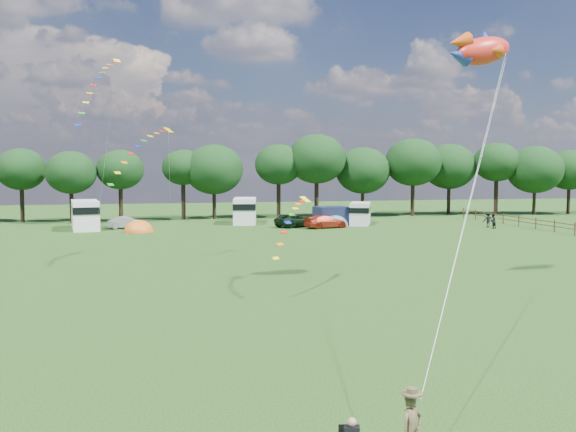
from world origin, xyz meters
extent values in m
plane|color=black|center=(0.00, 0.00, 0.00)|extent=(180.00, 180.00, 0.00)
cylinder|color=black|center=(-20.03, 56.31, 1.95)|extent=(0.47, 0.47, 3.90)
ellipsoid|color=black|center=(-20.03, 56.31, 6.00)|extent=(5.58, 5.58, 4.74)
cylinder|color=black|center=(-14.36, 53.27, 1.78)|extent=(0.44, 0.44, 3.56)
ellipsoid|color=black|center=(-14.36, 53.27, 5.64)|extent=(5.56, 5.56, 4.73)
cylinder|color=black|center=(-9.09, 54.23, 1.98)|extent=(0.47, 0.47, 3.95)
ellipsoid|color=black|center=(-9.09, 54.23, 5.95)|extent=(5.33, 5.33, 4.53)
cylinder|color=black|center=(-1.92, 56.03, 2.17)|extent=(0.50, 0.50, 4.33)
ellipsoid|color=black|center=(-1.92, 56.03, 6.19)|extent=(4.95, 4.95, 4.21)
cylinder|color=black|center=(1.70, 55.56, 1.66)|extent=(0.43, 0.43, 3.31)
ellipsoid|color=black|center=(1.70, 55.56, 5.95)|extent=(7.03, 7.03, 5.98)
cylinder|color=black|center=(9.66, 55.80, 2.18)|extent=(0.50, 0.50, 4.36)
ellipsoid|color=black|center=(9.66, 55.80, 6.56)|extent=(5.84, 5.84, 4.97)
cylinder|color=black|center=(14.25, 54.92, 2.27)|extent=(0.51, 0.51, 4.55)
ellipsoid|color=black|center=(14.25, 54.92, 7.23)|extent=(7.15, 7.15, 6.08)
cylinder|color=black|center=(20.49, 55.63, 1.61)|extent=(0.42, 0.42, 3.21)
ellipsoid|color=black|center=(20.49, 55.63, 5.80)|extent=(6.90, 6.90, 5.86)
cylinder|color=black|center=(26.98, 54.96, 2.09)|extent=(0.48, 0.48, 4.17)
ellipsoid|color=black|center=(26.98, 54.96, 6.86)|extent=(7.16, 7.16, 6.09)
cylinder|color=black|center=(32.97, 56.89, 1.83)|extent=(0.45, 0.45, 3.66)
ellipsoid|color=black|center=(32.97, 56.89, 6.31)|extent=(7.05, 7.05, 5.99)
cylinder|color=black|center=(38.41, 54.37, 2.32)|extent=(0.52, 0.52, 4.65)
ellipsoid|color=black|center=(38.41, 54.37, 6.88)|extent=(5.96, 5.96, 5.06)
cylinder|color=black|center=(43.16, 53.04, 1.59)|extent=(0.42, 0.42, 3.19)
ellipsoid|color=black|center=(43.16, 53.04, 5.89)|extent=(7.23, 7.23, 6.14)
cylinder|color=black|center=(48.55, 53.44, 1.76)|extent=(0.44, 0.44, 3.52)
ellipsoid|color=black|center=(48.55, 53.44, 5.86)|extent=(6.22, 6.22, 5.28)
cylinder|color=#472D19|center=(32.00, 30.00, 0.60)|extent=(0.12, 0.12, 1.20)
cylinder|color=#472D19|center=(32.00, 33.00, 0.60)|extent=(0.12, 0.12, 1.20)
cylinder|color=#472D19|center=(32.00, 31.50, 0.95)|extent=(0.08, 3.00, 0.08)
cylinder|color=#472D19|center=(32.00, 31.50, 0.55)|extent=(0.08, 3.00, 0.08)
cylinder|color=#472D19|center=(32.00, 36.00, 0.60)|extent=(0.12, 0.12, 1.20)
cylinder|color=#472D19|center=(32.00, 34.50, 0.95)|extent=(0.08, 3.00, 0.08)
cylinder|color=#472D19|center=(32.00, 34.50, 0.55)|extent=(0.08, 3.00, 0.08)
cylinder|color=#472D19|center=(32.00, 39.00, 0.60)|extent=(0.12, 0.12, 1.20)
cylinder|color=#472D19|center=(32.00, 37.50, 0.95)|extent=(0.08, 3.00, 0.08)
cylinder|color=#472D19|center=(32.00, 37.50, 0.55)|extent=(0.08, 3.00, 0.08)
cylinder|color=#472D19|center=(32.00, 42.00, 0.60)|extent=(0.12, 0.12, 1.20)
cylinder|color=#472D19|center=(32.00, 40.50, 0.95)|extent=(0.08, 3.00, 0.08)
cylinder|color=#472D19|center=(32.00, 40.50, 0.55)|extent=(0.08, 3.00, 0.08)
cylinder|color=#472D19|center=(32.00, 45.00, 0.60)|extent=(0.12, 0.12, 1.20)
cylinder|color=#472D19|center=(32.00, 43.50, 0.95)|extent=(0.08, 3.00, 0.08)
cylinder|color=#472D19|center=(32.00, 43.50, 0.55)|extent=(0.08, 3.00, 0.08)
cylinder|color=#472D19|center=(32.00, 48.00, 0.60)|extent=(0.12, 0.12, 1.20)
cylinder|color=#472D19|center=(32.00, 46.50, 0.95)|extent=(0.08, 3.00, 0.08)
cylinder|color=#472D19|center=(32.00, 46.50, 0.55)|extent=(0.08, 3.00, 0.08)
cylinder|color=#472D19|center=(32.00, 51.00, 0.60)|extent=(0.12, 0.12, 1.20)
cylinder|color=#472D19|center=(32.00, 49.50, 0.95)|extent=(0.08, 3.00, 0.08)
cylinder|color=#472D19|center=(32.00, 49.50, 0.55)|extent=(0.08, 3.00, 0.08)
imported|color=gray|center=(-8.27, 45.63, 0.62)|extent=(3.50, 1.33, 1.23)
imported|color=#A22E17|center=(11.60, 41.69, 0.66)|extent=(4.74, 2.89, 1.32)
imported|color=black|center=(9.08, 43.56, 0.68)|extent=(5.44, 4.04, 1.35)
cube|color=white|center=(-12.31, 45.69, 1.45)|extent=(3.21, 6.08, 2.91)
cube|color=black|center=(-12.31, 45.69, 2.04)|extent=(3.27, 6.20, 0.69)
cylinder|color=black|center=(-12.07, 43.87, 0.41)|extent=(0.85, 0.40, 0.82)
cylinder|color=black|center=(-12.54, 47.50, 0.41)|extent=(0.85, 0.40, 0.82)
cube|color=silver|center=(4.38, 48.90, 1.40)|extent=(3.38, 5.95, 2.81)
cube|color=black|center=(4.38, 48.90, 1.97)|extent=(3.45, 6.07, 0.67)
cylinder|color=black|center=(4.05, 47.17, 0.39)|extent=(0.83, 0.43, 0.79)
cylinder|color=black|center=(4.70, 50.64, 0.39)|extent=(0.83, 0.43, 0.79)
cube|color=silver|center=(16.42, 44.81, 1.19)|extent=(3.69, 5.18, 2.38)
cube|color=black|center=(16.42, 44.81, 1.68)|extent=(3.77, 5.28, 0.56)
cylinder|color=black|center=(15.84, 43.42, 0.34)|extent=(0.71, 0.48, 0.67)
cylinder|color=black|center=(16.99, 46.20, 0.34)|extent=(0.71, 0.48, 0.67)
ellipsoid|color=orange|center=(-7.08, 41.87, 0.02)|extent=(2.80, 3.22, 2.30)
cylinder|color=orange|center=(-7.08, 41.87, 0.04)|extent=(2.94, 2.94, 0.08)
ellipsoid|color=slate|center=(12.98, 43.59, 0.02)|extent=(3.09, 3.55, 2.41)
cylinder|color=slate|center=(12.98, 43.59, 0.04)|extent=(3.25, 3.25, 0.08)
cube|color=#141A35|center=(12.97, 44.38, 1.01)|extent=(3.63, 3.12, 2.03)
imported|color=brown|center=(-1.19, -9.05, 0.78)|extent=(0.67, 0.57, 1.56)
sphere|color=tan|center=(-2.47, -8.90, 1.02)|extent=(0.19, 0.19, 0.19)
ellipsoid|color=red|center=(10.77, 9.58, 12.32)|extent=(3.84, 2.04, 2.11)
ellipsoid|color=gold|center=(10.77, 9.58, 12.15)|extent=(2.41, 1.25, 1.15)
cone|color=#D14913|center=(9.21, 9.27, 12.65)|extent=(1.45, 1.16, 1.11)
cone|color=#2130A1|center=(9.21, 9.27, 11.99)|extent=(1.45, 1.16, 1.11)
cone|color=#2130A1|center=(10.88, 9.61, 13.00)|extent=(0.94, 1.07, 0.94)
sphere|color=white|center=(11.93, 10.21, 12.51)|extent=(0.35, 0.35, 0.35)
sphere|color=black|center=(12.01, 10.28, 12.51)|extent=(0.18, 0.18, 0.18)
cube|color=yellow|center=(-8.49, 32.81, 14.81)|extent=(0.64, 0.60, 0.32)
cube|color=red|center=(-8.76, 32.31, 14.58)|extent=(0.52, 0.34, 0.09)
cube|color=orange|center=(-9.03, 31.82, 14.32)|extent=(0.51, 0.34, 0.10)
cube|color=yellow|center=(-9.30, 31.32, 13.97)|extent=(0.51, 0.34, 0.11)
cube|color=#198C1E|center=(-9.57, 30.83, 13.55)|extent=(0.51, 0.33, 0.12)
cube|color=#0C1EB2|center=(-9.84, 30.33, 13.04)|extent=(0.51, 0.33, 0.12)
cube|color=red|center=(-10.11, 29.84, 12.46)|extent=(0.51, 0.33, 0.13)
cube|color=orange|center=(-10.38, 29.34, 11.79)|extent=(0.51, 0.32, 0.14)
cube|color=yellow|center=(-10.65, 28.85, 11.05)|extent=(0.51, 0.32, 0.15)
cube|color=#198C1E|center=(-10.92, 28.35, 10.22)|extent=(0.50, 0.31, 0.15)
cube|color=#0C1EB2|center=(-11.19, 27.86, 9.32)|extent=(0.50, 0.30, 0.16)
cube|color=#F6B201|center=(-4.88, 22.91, 8.76)|extent=(0.74, 0.77, 0.36)
cube|color=red|center=(-5.28, 22.46, 8.65)|extent=(0.48, 0.56, 0.10)
cube|color=orange|center=(-5.69, 22.01, 8.50)|extent=(0.48, 0.56, 0.11)
cube|color=yellow|center=(-6.09, 21.56, 8.27)|extent=(0.48, 0.56, 0.12)
cube|color=#198C1E|center=(-6.50, 21.11, 7.97)|extent=(0.47, 0.56, 0.13)
cube|color=#0C1EB2|center=(-6.90, 20.66, 7.58)|extent=(0.47, 0.56, 0.14)
cube|color=red|center=(-7.31, 20.21, 7.11)|extent=(0.46, 0.55, 0.15)
cube|color=orange|center=(-7.71, 19.76, 6.56)|extent=(0.46, 0.55, 0.16)
cube|color=yellow|center=(-8.12, 19.31, 5.93)|extent=(0.46, 0.55, 0.16)
cube|color=#198C1E|center=(-8.52, 18.86, 5.23)|extent=(0.45, 0.54, 0.17)
cube|color=#F7F014|center=(1.95, 12.38, 4.54)|extent=(0.69, 0.69, 0.32)
cube|color=red|center=(1.63, 11.84, 4.47)|extent=(0.48, 0.47, 0.09)
cube|color=orange|center=(1.32, 11.30, 4.36)|extent=(0.48, 0.47, 0.10)
cube|color=yellow|center=(1.00, 10.76, 4.16)|extent=(0.48, 0.47, 0.11)
cube|color=#198C1E|center=(0.69, 10.22, 3.89)|extent=(0.47, 0.47, 0.12)
cube|color=#0C1EB2|center=(0.37, 9.68, 3.54)|extent=(0.47, 0.46, 0.12)
cube|color=red|center=(0.06, 9.14, 3.11)|extent=(0.47, 0.46, 0.13)
cube|color=orange|center=(-0.26, 8.60, 2.60)|extent=(0.46, 0.46, 0.14)
cube|color=yellow|center=(-0.57, 8.06, 2.00)|extent=(0.46, 0.45, 0.15)
imported|color=black|center=(28.03, 37.40, 0.76)|extent=(0.85, 0.68, 1.52)
imported|color=black|center=(28.30, 38.82, 0.82)|extent=(1.08, 0.53, 1.64)
camera|label=1|loc=(-6.63, -21.23, 6.33)|focal=40.00mm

